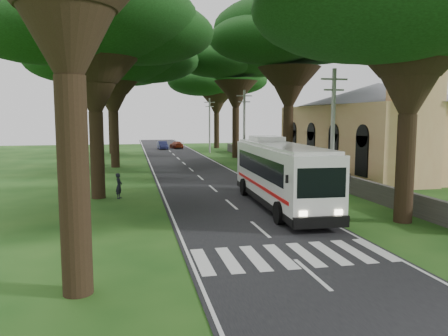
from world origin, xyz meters
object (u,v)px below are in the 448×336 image
Objects in this scene: distant_car_c at (176,145)px; pole_mid at (244,128)px; pole_far at (210,124)px; pedestrian at (119,186)px; distant_car_b at (162,145)px; church at (378,121)px; coach_bus at (280,173)px; pole_near at (333,136)px.

pole_mid is at bearing 88.53° from distant_car_c.
pole_far is 4.82× the size of pedestrian.
pole_mid reaches higher than pedestrian.
distant_car_b is at bearing 23.84° from distant_car_c.
pole_far is at bearing 116.82° from church.
distant_car_c is at bearing 97.22° from pole_mid.
coach_bus is at bearing 82.52° from distant_car_c.
pole_mid is 1.99× the size of distant_car_c.
distant_car_c is (2.46, 1.57, -0.07)m from distant_car_b.
pole_near is at bearing -90.00° from pole_mid.
pole_mid is at bearing 160.19° from church.
pole_near is 3.68m from coach_bus.
distant_car_c is 2.42× the size of pedestrian.
distant_car_b is at bearing 9.19° from pedestrian.
pole_near is 1.99× the size of distant_car_c.
pole_far is (-12.36, 24.45, -0.73)m from church.
coach_bus is 7.63× the size of pedestrian.
pole_near is at bearing -16.97° from coach_bus.
pole_mid is at bearing -90.00° from pole_far.
church reaches higher than pedestrian.
coach_bus is at bearing -94.10° from pole_far.
coach_bus is (-2.80, 0.98, -2.19)m from pole_near.
pedestrian is (-9.38, 4.57, -1.16)m from coach_bus.
pole_far reaches higher than distant_car_b.
church is 26.81m from pedestrian.
pole_mid is 19.19m from pedestrian.
pole_near is 40.00m from pole_far.
coach_bus is at bearing 160.61° from pole_near.
pedestrian is at bearing -109.46° from pole_far.
pole_mid reaches higher than distant_car_c.
pedestrian is at bearing -130.12° from pole_mid.
pole_far is (0.00, 40.00, 0.00)m from pole_near.
pole_near is 1.00× the size of pole_far.
distant_car_c is at bearing 110.44° from pole_far.
coach_bus is 49.35m from distant_car_c.
distant_car_c is 45.52m from pedestrian.
church reaches higher than pole_mid.
coach_bus is (-2.80, -39.02, -2.19)m from pole_far.
distant_car_b is (-6.30, 28.74, -3.50)m from pole_mid.
distant_car_b is 2.38× the size of pedestrian.
church is 3.00× the size of pole_near.
pole_far is 36.69m from pedestrian.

